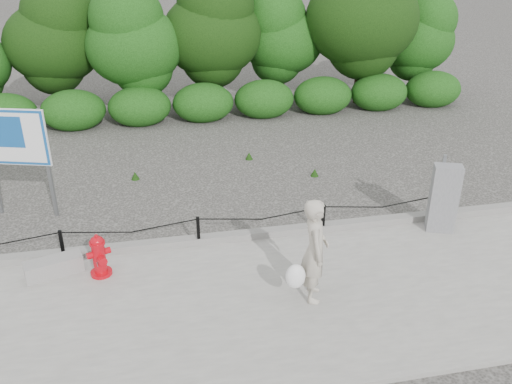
{
  "coord_description": "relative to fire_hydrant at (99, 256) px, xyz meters",
  "views": [
    {
      "loc": [
        -0.72,
        -9.01,
        5.61
      ],
      "look_at": [
        1.17,
        0.2,
        1.0
      ],
      "focal_mm": 38.0,
      "sensor_mm": 36.0,
      "label": 1
    }
  ],
  "objects": [
    {
      "name": "ground",
      "position": [
        1.8,
        0.66,
        -0.46
      ],
      "size": [
        90.0,
        90.0,
        0.0
      ],
      "primitive_type": "plane",
      "color": "#2D2B28",
      "rests_on": "ground"
    },
    {
      "name": "sidewalk",
      "position": [
        1.8,
        -1.34,
        -0.42
      ],
      "size": [
        14.0,
        4.0,
        0.08
      ],
      "primitive_type": "cube",
      "color": "gray",
      "rests_on": "ground"
    },
    {
      "name": "curb",
      "position": [
        1.8,
        0.71,
        -0.31
      ],
      "size": [
        14.0,
        0.22,
        0.14
      ],
      "primitive_type": "cube",
      "color": "slate",
      "rests_on": "sidewalk"
    },
    {
      "name": "chain_barrier",
      "position": [
        1.8,
        0.66,
        -0.01
      ],
      "size": [
        10.06,
        0.06,
        0.6
      ],
      "color": "black",
      "rests_on": "sidewalk"
    },
    {
      "name": "treeline",
      "position": [
        2.93,
        9.56,
        2.11
      ],
      "size": [
        20.06,
        3.8,
        5.2
      ],
      "color": "black",
      "rests_on": "ground"
    },
    {
      "name": "fire_hydrant",
      "position": [
        0.0,
        0.0,
        0.0
      ],
      "size": [
        0.48,
        0.48,
        0.8
      ],
      "rotation": [
        0.0,
        0.0,
        0.37
      ],
      "color": "#BE0712",
      "rests_on": "sidewalk"
    },
    {
      "name": "pedestrian",
      "position": [
        3.45,
        -1.36,
        0.49
      ],
      "size": [
        0.79,
        0.73,
        1.8
      ],
      "rotation": [
        0.0,
        0.0,
        1.36
      ],
      "color": "#B4AB9A",
      "rests_on": "sidewalk"
    },
    {
      "name": "concrete_block",
      "position": [
        -0.81,
        0.17,
        -0.23
      ],
      "size": [
        1.03,
        0.61,
        0.31
      ],
      "primitive_type": "cube",
      "rotation": [
        0.0,
        0.0,
        0.29
      ],
      "color": "gray",
      "rests_on": "sidewalk"
    },
    {
      "name": "utility_cabinet",
      "position": [
        6.64,
        0.26,
        0.32
      ],
      "size": [
        0.61,
        0.48,
        1.55
      ],
      "rotation": [
        0.0,
        0.0,
        -0.35
      ],
      "color": "gray",
      "rests_on": "sidewalk"
    },
    {
      "name": "advertising_sign",
      "position": [
        -1.69,
        2.75,
        1.22
      ],
      "size": [
        1.44,
        0.52,
        2.39
      ],
      "rotation": [
        0.0,
        0.0,
        -0.3
      ],
      "color": "slate",
      "rests_on": "ground"
    }
  ]
}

